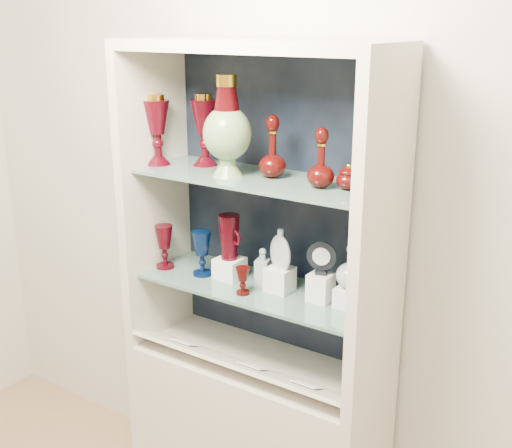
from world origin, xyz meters
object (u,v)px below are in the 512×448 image
Objects in this scene: ruby_decanter_a at (273,143)px; clear_square_bottle at (263,267)px; ruby_goblet_tall at (164,247)px; clear_round_decanter at (351,267)px; pedestal_lamp_right at (204,130)px; flat_flask at (280,248)px; pedestal_lamp_left at (157,130)px; cobalt_goblet at (202,253)px; ruby_decanter_b at (321,156)px; ruby_pitcher at (229,237)px; enamel_urn at (227,126)px; cameo_medallion at (322,257)px; ruby_goblet_small at (243,281)px; lidded_bowl at (348,176)px.

ruby_decanter_a is 1.71× the size of clear_square_bottle.
clear_round_decanter reaches higher than ruby_goblet_tall.
flat_flask is (0.37, -0.04, -0.39)m from pedestal_lamp_right.
clear_round_decanter is at bearing 4.68° from pedestal_lamp_left.
pedestal_lamp_left reaches higher than cobalt_goblet.
ruby_pitcher is at bearing 176.83° from ruby_decanter_b.
ruby_decanter_a reaches higher than clear_square_bottle.
cobalt_goblet is (0.03, -0.08, -0.47)m from pedestal_lamp_right.
ruby_decanter_b is at bearing -158.78° from clear_round_decanter.
enamel_urn reaches higher than ruby_decanter_a.
enamel_urn is 1.66× the size of ruby_decanter_b.
clear_round_decanter is at bearing 4.93° from cobalt_goblet.
cameo_medallion is (0.17, 0.01, -0.00)m from flat_flask.
pedestal_lamp_left is 0.65m from flat_flask.
ruby_pitcher reaches higher than ruby_goblet_small.
ruby_goblet_small is (0.27, -0.14, -0.50)m from pedestal_lamp_right.
pedestal_lamp_right is at bearing 114.19° from cobalt_goblet.
ruby_decanter_b is 0.11m from lidded_bowl.
pedestal_lamp_left is at bearing -172.21° from clear_square_bottle.
clear_round_decanter is at bearing 9.27° from enamel_urn.
cobalt_goblet is at bearing 3.87° from pedestal_lamp_left.
ruby_goblet_small is at bearing -15.22° from cobalt_goblet.
ruby_decanter_b reaches higher than flat_flask.
clear_round_decanter is (0.11, 0.04, -0.38)m from ruby_decanter_b.
ruby_decanter_b reaches higher than ruby_goblet_tall.
lidded_bowl is 0.59× the size of flat_flask.
cobalt_goblet is at bearing -65.81° from pedestal_lamp_right.
pedestal_lamp_right reaches higher than ruby_decanter_a.
ruby_decanter_b is 0.40m from clear_round_decanter.
pedestal_lamp_left reaches higher than flat_flask.
lidded_bowl reaches higher than cobalt_goblet.
flat_flask reaches higher than cameo_medallion.
ruby_pitcher reaches higher than ruby_goblet_tall.
ruby_goblet_tall is (0.02, -0.01, -0.46)m from pedestal_lamp_left.
pedestal_lamp_right is 2.17× the size of cameo_medallion.
pedestal_lamp_left reaches higher than ruby_goblet_tall.
enamel_urn is at bearing -170.73° from clear_round_decanter.
ruby_goblet_small is at bearing -163.94° from ruby_decanter_b.
cobalt_goblet is at bearing -169.24° from clear_square_bottle.
pedestal_lamp_right reaches higher than flat_flask.
ruby_goblet_tall reaches higher than clear_square_bottle.
clear_round_decanter is 1.22× the size of cameo_medallion.
lidded_bowl is 0.52m from clear_square_bottle.
ruby_decanter_b is 1.40× the size of flat_flask.
clear_round_decanter is at bearing 5.51° from ruby_goblet_tall.
cobalt_goblet is 1.74× the size of ruby_goblet_small.
ruby_decanter_a reaches higher than flat_flask.
enamel_urn is 2.05× the size of ruby_pitcher.
pedestal_lamp_left is 0.49m from ruby_decanter_a.
cobalt_goblet is at bearing -154.19° from flat_flask.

